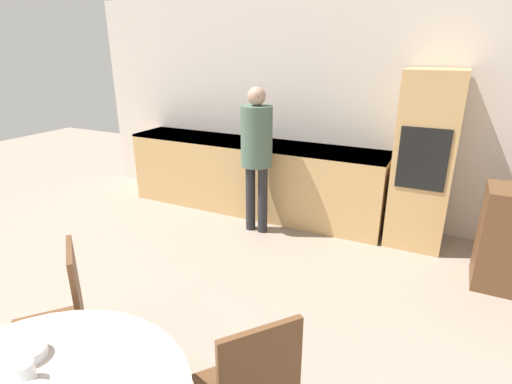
{
  "coord_description": "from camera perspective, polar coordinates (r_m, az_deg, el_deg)",
  "views": [
    {
      "loc": [
        1.06,
        0.85,
        1.99
      ],
      "look_at": [
        -0.06,
        3.1,
        1.07
      ],
      "focal_mm": 28.0,
      "sensor_mm": 36.0,
      "label": 1
    }
  ],
  "objects": [
    {
      "name": "cup",
      "position": [
        1.98,
        -30.11,
        -21.31
      ],
      "size": [
        0.08,
        0.08,
        0.09
      ],
      "color": "silver",
      "rests_on": "dining_table"
    },
    {
      "name": "person_standing",
      "position": [
        4.3,
        0.08,
        6.65
      ],
      "size": [
        0.34,
        0.34,
        1.61
      ],
      "color": "#262628",
      "rests_on": "ground_plane"
    },
    {
      "name": "chair_far_left",
      "position": [
        2.67,
        -25.83,
        -15.59
      ],
      "size": [
        0.56,
        0.56,
        0.93
      ],
      "rotation": [
        0.0,
        0.0,
        5.6
      ],
      "color": "brown",
      "rests_on": "ground_plane"
    },
    {
      "name": "oven_unit",
      "position": [
        4.41,
        22.88,
        4.1
      ],
      "size": [
        0.56,
        0.59,
        1.8
      ],
      "color": "tan",
      "rests_on": "ground_plane"
    },
    {
      "name": "kitchen_counter",
      "position": [
        5.02,
        -0.55,
        2.31
      ],
      "size": [
        3.28,
        0.6,
        0.9
      ],
      "color": "tan",
      "rests_on": "ground_plane"
    },
    {
      "name": "wall_back",
      "position": [
        4.77,
        13.58,
        11.17
      ],
      "size": [
        7.2,
        0.05,
        2.6
      ],
      "color": "silver",
      "rests_on": "ground_plane"
    },
    {
      "name": "bowl_centre",
      "position": [
        2.1,
        -29.88,
        -19.23
      ],
      "size": [
        0.16,
        0.16,
        0.05
      ],
      "color": "silver",
      "rests_on": "dining_table"
    }
  ]
}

